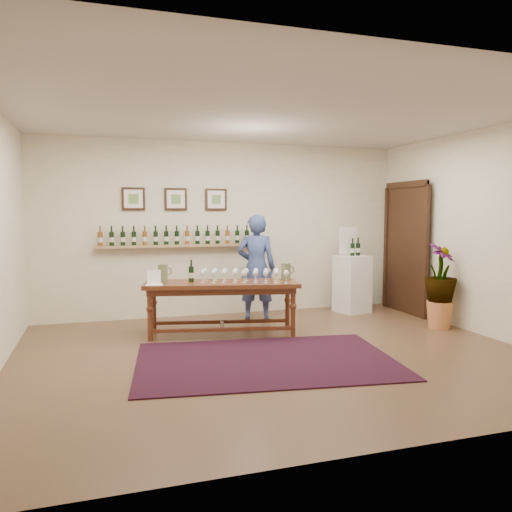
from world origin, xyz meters
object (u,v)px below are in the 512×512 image
object	(u,v)px
person	(256,267)
potted_plant	(440,286)
tasting_table	(222,290)
display_pedestal	(352,284)

from	to	relation	value
person	potted_plant	bearing A→B (deg)	169.66
tasting_table	person	distance (m)	1.11
tasting_table	potted_plant	size ratio (longest dim) A/B	2.03
potted_plant	person	bearing A→B (deg)	150.42
tasting_table	potted_plant	bearing A→B (deg)	2.15
tasting_table	display_pedestal	xyz separation A→B (m)	(2.46, 0.89, -0.15)
tasting_table	potted_plant	xyz separation A→B (m)	(3.10, -0.54, -0.00)
tasting_table	person	xyz separation A→B (m)	(0.74, 0.80, 0.20)
display_pedestal	tasting_table	bearing A→B (deg)	-160.18
tasting_table	potted_plant	distance (m)	3.15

